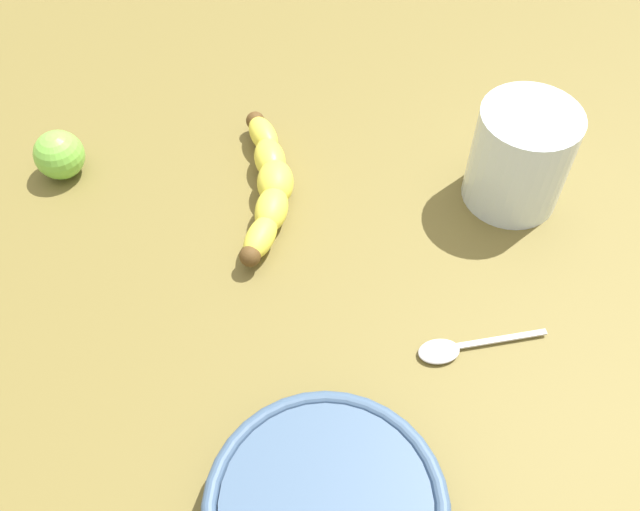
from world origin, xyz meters
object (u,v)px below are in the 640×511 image
lime_fruit (59,155)px  smoothie_glass (519,160)px  banana (269,183)px  ceramic_bowl (326,509)px  teaspoon (447,350)px

lime_fruit → smoothie_glass: bearing=-139.1°
banana → ceramic_bowl: banana is taller
banana → teaspoon: 24.14cm
smoothie_glass → teaspoon: size_ratio=1.04×
ceramic_bowl → teaspoon: 17.35cm
teaspoon → lime_fruit: bearing=-40.3°
ceramic_bowl → lime_fruit: size_ratio=3.47×
smoothie_glass → lime_fruit: 45.72cm
lime_fruit → teaspoon: (-41.45, -11.08, -2.12)cm
smoothie_glass → teaspoon: smoothie_glass is taller
banana → smoothie_glass: smoothie_glass is taller
smoothie_glass → teaspoon: (-6.95, 18.83, -4.44)cm
banana → ceramic_bowl: 32.44cm
smoothie_glass → lime_fruit: bearing=40.9°
smoothie_glass → lime_fruit: smoothie_glass is taller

